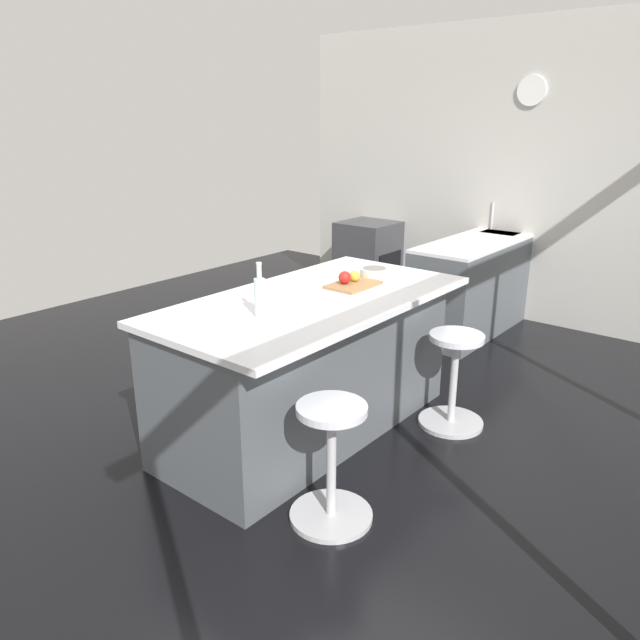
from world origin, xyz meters
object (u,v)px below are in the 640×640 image
(cutting_board, at_px, (353,285))
(apple_yellow, at_px, (355,276))
(apple_red, at_px, (345,277))
(stool_by_window, at_px, (453,383))
(fruit_bowl, at_px, (374,273))
(kitchen_island, at_px, (308,364))
(water_bottle, at_px, (260,295))
(oven_range, at_px, (368,259))
(stool_middle, at_px, (331,467))

(cutting_board, distance_m, apple_yellow, 0.07)
(apple_yellow, relative_size, apple_red, 0.86)
(stool_by_window, bearing_deg, fruit_bowl, -86.58)
(kitchen_island, height_order, fruit_bowl, fruit_bowl)
(water_bottle, bearing_deg, apple_yellow, 179.77)
(fruit_bowl, bearing_deg, stool_by_window, 93.42)
(cutting_board, bearing_deg, apple_red, -43.03)
(kitchen_island, distance_m, cutting_board, 0.60)
(apple_yellow, bearing_deg, kitchen_island, -8.48)
(kitchen_island, distance_m, apple_red, 0.62)
(kitchen_island, distance_m, apple_yellow, 0.67)
(kitchen_island, bearing_deg, stool_by_window, 132.92)
(cutting_board, relative_size, apple_yellow, 4.92)
(oven_range, relative_size, stool_middle, 1.31)
(oven_range, height_order, kitchen_island, kitchen_island)
(oven_range, relative_size, fruit_bowl, 4.33)
(stool_middle, height_order, cutting_board, cutting_board)
(stool_by_window, distance_m, cutting_board, 0.95)
(apple_yellow, bearing_deg, apple_red, -7.02)
(kitchen_island, distance_m, fruit_bowl, 0.81)
(kitchen_island, xyz_separation_m, fruit_bowl, (-0.63, 0.07, 0.50))
(stool_by_window, bearing_deg, oven_range, -134.64)
(oven_range, height_order, apple_red, apple_red)
(cutting_board, distance_m, fruit_bowl, 0.27)
(kitchen_island, bearing_deg, apple_yellow, 171.52)
(oven_range, distance_m, stool_by_window, 3.20)
(oven_range, xyz_separation_m, water_bottle, (3.40, 1.62, 0.63))
(cutting_board, height_order, apple_red, apple_red)
(water_bottle, bearing_deg, kitchen_island, -173.21)
(apple_yellow, bearing_deg, stool_by_window, 111.24)
(stool_middle, height_order, water_bottle, water_bottle)
(stool_middle, distance_m, water_bottle, 1.02)
(kitchen_island, bearing_deg, fruit_bowl, 173.28)
(stool_middle, relative_size, fruit_bowl, 3.30)
(oven_range, relative_size, apple_red, 10.12)
(stool_middle, bearing_deg, fruit_bowl, -153.60)
(oven_range, bearing_deg, fruit_bowl, 35.55)
(stool_by_window, distance_m, apple_yellow, 0.98)
(stool_middle, bearing_deg, apple_yellow, -148.71)
(cutting_board, xyz_separation_m, water_bottle, (0.84, -0.03, 0.11))
(kitchen_island, height_order, apple_red, apple_red)
(stool_by_window, bearing_deg, stool_middle, 0.00)
(kitchen_island, height_order, stool_by_window, kitchen_island)
(cutting_board, xyz_separation_m, apple_red, (0.04, -0.04, 0.05))
(cutting_board, height_order, water_bottle, water_bottle)
(apple_red, bearing_deg, fruit_bowl, 175.55)
(fruit_bowl, bearing_deg, stool_middle, 26.40)
(stool_middle, bearing_deg, stool_by_window, 180.00)
(stool_middle, xyz_separation_m, apple_red, (-0.98, -0.67, 0.69))
(stool_by_window, height_order, cutting_board, cutting_board)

